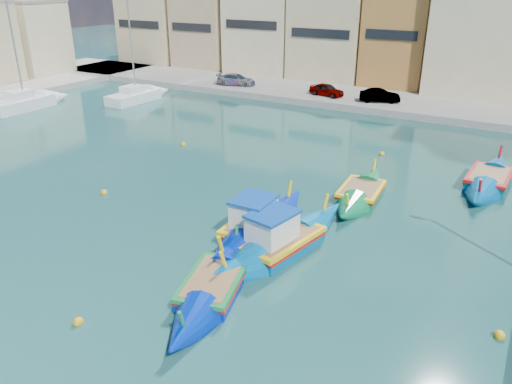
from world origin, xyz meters
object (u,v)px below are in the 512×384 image
Objects in this scene: luzzu_turquoise_cabin at (279,243)px; luzzu_blue_south at (214,287)px; yacht_midnorth at (38,101)px; luzzu_green at (361,194)px; luzzu_blue_cabin at (259,229)px; yacht_north at (146,95)px; luzzu_cyan_mid at (488,181)px; church_block at (499,6)px.

luzzu_blue_south is (-0.69, -3.99, -0.12)m from luzzu_turquoise_cabin.
yacht_midnorth reaches higher than luzzu_blue_south.
luzzu_green is (1.24, 7.04, -0.12)m from luzzu_turquoise_cabin.
yacht_midnorth reaches higher than luzzu_blue_cabin.
luzzu_turquoise_cabin is 0.97× the size of yacht_north.
luzzu_blue_cabin is 14.37m from luzzu_cyan_mid.
church_block is 37.28m from luzzu_turquoise_cabin.
yacht_midnorth is at bearing -133.20° from yacht_north.
yacht_north is at bearing 141.74° from luzzu_turquoise_cabin.
church_block reaches higher than luzzu_turquoise_cabin.
luzzu_blue_south is at bearing -99.96° from luzzu_green.
luzzu_cyan_mid is at bearing -82.04° from church_block.
luzzu_green is (-2.33, -29.19, -8.15)m from church_block.
luzzu_cyan_mid is at bearing 43.54° from luzzu_green.
yacht_north is at bearing -149.07° from church_block.
luzzu_blue_south is (-4.26, -40.21, -8.16)m from church_block.
luzzu_turquoise_cabin is at bearing 80.13° from luzzu_blue_south.
luzzu_blue_south is at bearing -99.87° from luzzu_turquoise_cabin.
luzzu_turquoise_cabin is at bearing -38.26° from yacht_north.
luzzu_turquoise_cabin is at bearing -21.53° from yacht_midnorth.
yacht_north is (-28.13, -16.85, -8.01)m from church_block.
yacht_north reaches higher than luzzu_green.
luzzu_green is at bearing 67.37° from luzzu_blue_cabin.
luzzu_turquoise_cabin is 1.16× the size of luzzu_blue_south.
church_block is 2.50× the size of luzzu_green.
luzzu_blue_cabin is 0.89× the size of yacht_north.
luzzu_blue_cabin is 0.80× the size of yacht_midnorth.
church_block reaches higher than yacht_midnorth.
yacht_north is at bearing 46.80° from yacht_midnorth.
yacht_midnorth reaches higher than luzzu_green.
luzzu_green is 11.19m from luzzu_blue_south.
yacht_north is (-31.46, 6.96, 0.12)m from luzzu_cyan_mid.
church_block reaches higher than luzzu_blue_cabin.
luzzu_blue_cabin is at bearing -21.32° from yacht_midnorth.
luzzu_blue_south is at bearing -96.05° from church_block.
luzzu_turquoise_cabin is at bearing -119.06° from luzzu_cyan_mid.
church_block is 42.94m from yacht_midnorth.
yacht_north is (-25.80, 12.33, 0.14)m from luzzu_green.
luzzu_blue_south is (0.71, -4.67, -0.14)m from luzzu_blue_cabin.
yacht_north is at bearing 154.45° from luzzu_green.
church_block reaches higher than luzzu_cyan_mid.
luzzu_green is at bearing -9.22° from yacht_midnorth.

